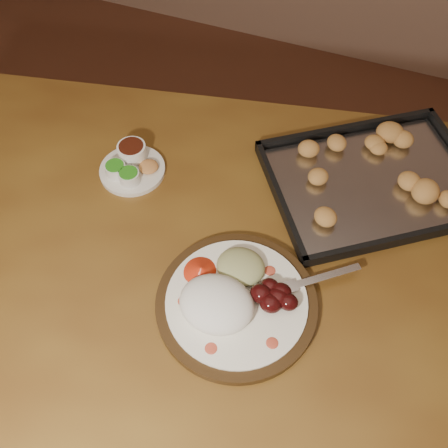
% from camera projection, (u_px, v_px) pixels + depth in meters
% --- Properties ---
extents(ground, '(4.00, 4.00, 0.00)m').
position_uv_depth(ground, '(108.00, 410.00, 1.56)').
color(ground, '#562E1D').
rests_on(ground, ground).
extents(dining_table, '(1.65, 1.19, 0.75)m').
position_uv_depth(dining_table, '(209.00, 271.00, 1.09)').
color(dining_table, brown).
rests_on(dining_table, ground).
extents(dinner_plate, '(0.35, 0.31, 0.07)m').
position_uv_depth(dinner_plate, '(233.00, 299.00, 0.92)').
color(dinner_plate, '#311F0D').
rests_on(dinner_plate, dining_table).
extents(condiment_saucer, '(0.15, 0.15, 0.05)m').
position_uv_depth(condiment_saucer, '(131.00, 165.00, 1.12)').
color(condiment_saucer, silver).
rests_on(condiment_saucer, dining_table).
extents(baking_tray, '(0.56, 0.53, 0.05)m').
position_uv_depth(baking_tray, '(373.00, 180.00, 1.10)').
color(baking_tray, black).
rests_on(baking_tray, dining_table).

